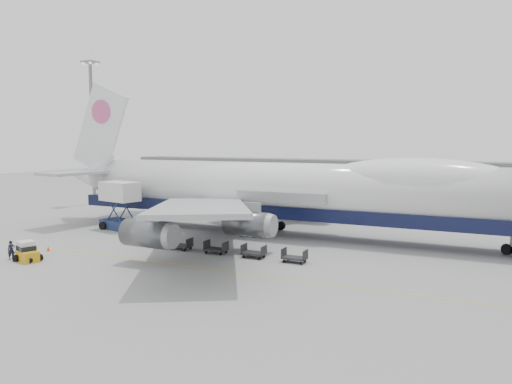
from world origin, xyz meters
The scene contains 14 objects.
ground centered at (0.00, 0.00, 0.00)m, with size 260.00×260.00×0.00m, color gray.
apron_line centered at (0.00, -6.00, 0.01)m, with size 60.00×0.15×0.01m, color gold.
hangar centered at (-10.00, 70.00, 3.50)m, with size 110.00×8.00×7.00m, color slate.
floodlight_mast centered at (-42.00, 24.00, 14.27)m, with size 2.40×2.40×25.43m.
airliner centered at (0.64, 12.00, 5.62)m, with size 67.00×55.30×19.98m.
catering_truck centered at (-20.71, 6.27, 3.46)m, with size 6.06×4.73×6.23m.
baggage_tug centered at (-17.30, -11.07, 0.85)m, with size 2.96×2.26×1.92m.
ground_worker centered at (-19.20, -11.32, 0.93)m, with size 0.68×0.45×1.86m, color black.
traffic_cone centered at (-19.00, -7.06, 0.25)m, with size 0.36×0.36×0.53m.
dolly_0 centered at (-11.07, -0.43, 0.53)m, with size 2.30×1.35×1.30m.
dolly_1 centered at (-6.75, -0.43, 0.53)m, with size 2.30×1.35×1.30m.
dolly_2 centered at (-2.43, -0.43, 0.53)m, with size 2.30×1.35×1.30m.
dolly_3 centered at (1.90, -0.43, 0.53)m, with size 2.30×1.35×1.30m.
dolly_4 centered at (6.22, -0.43, 0.53)m, with size 2.30×1.35×1.30m.
Camera 1 is at (23.09, -44.09, 11.68)m, focal length 35.00 mm.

